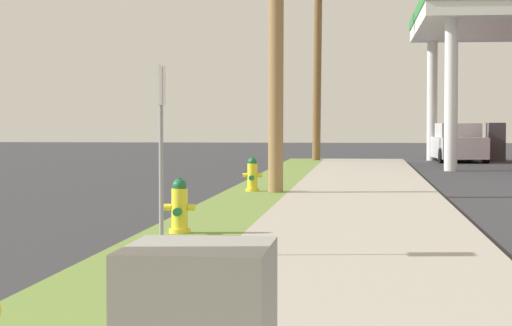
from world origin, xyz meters
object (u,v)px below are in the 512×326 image
fire_hydrant_third (252,176)px  utility_pole_background (317,53)px  car_silver_by_near_pump (457,144)px  fire_hydrant_second (180,209)px  street_sign_post (161,120)px

fire_hydrant_third → utility_pole_background: bearing=88.2°
utility_pole_background → car_silver_by_near_pump: bearing=20.9°
fire_hydrant_second → fire_hydrant_third: (0.07, 8.56, 0.00)m
fire_hydrant_third → street_sign_post: 10.97m
utility_pole_background → car_silver_by_near_pump: 7.04m
fire_hydrant_third → car_silver_by_near_pump: car_silver_by_near_pump is taller
fire_hydrant_second → fire_hydrant_third: size_ratio=1.00×
utility_pole_background → street_sign_post: utility_pole_background is taller
fire_hydrant_second → car_silver_by_near_pump: size_ratio=0.16×
street_sign_post → car_silver_by_near_pump: (6.06, 31.74, -0.91)m
fire_hydrant_second → utility_pole_background: (0.64, 27.24, 3.90)m
utility_pole_background → street_sign_post: size_ratio=3.91×
street_sign_post → utility_pole_background: bearing=89.2°
fire_hydrant_third → utility_pole_background: utility_pole_background is taller
fire_hydrant_second → fire_hydrant_third: same height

